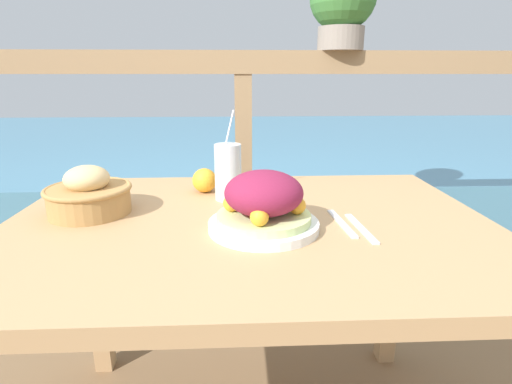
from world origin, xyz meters
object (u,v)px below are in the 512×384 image
bread_basket (89,195)px  potted_plant (343,2)px  drink_glass (228,172)px  salad_plate (264,205)px

bread_basket → potted_plant: (0.80, 0.70, 0.56)m
drink_glass → salad_plate: bearing=-70.2°
drink_glass → bread_basket: (-0.35, -0.10, -0.03)m
drink_glass → potted_plant: bearing=53.3°
potted_plant → drink_glass: bearing=-126.7°
salad_plate → drink_glass: size_ratio=1.02×
salad_plate → bread_basket: bearing=163.2°
bread_basket → potted_plant: 1.20m
drink_glass → potted_plant: size_ratio=0.75×
salad_plate → bread_basket: 0.45m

